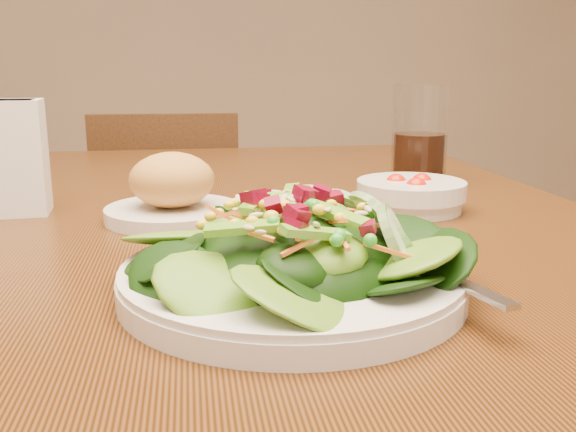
% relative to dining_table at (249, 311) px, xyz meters
% --- Properties ---
extents(dining_table, '(0.90, 1.40, 0.75)m').
position_rel_dining_table_xyz_m(dining_table, '(0.00, 0.00, 0.00)').
color(dining_table, '#532C11').
rests_on(dining_table, ground_plane).
extents(chair_far, '(0.39, 0.40, 0.81)m').
position_rel_dining_table_xyz_m(chair_far, '(-0.12, 0.98, -0.22)').
color(chair_far, '#4B2814').
rests_on(chair_far, ground_plane).
extents(salad_plate, '(0.28, 0.28, 0.08)m').
position_rel_dining_table_xyz_m(salad_plate, '(0.03, -0.22, 0.13)').
color(salad_plate, silver).
rests_on(salad_plate, dining_table).
extents(bread_plate, '(0.16, 0.16, 0.08)m').
position_rel_dining_table_xyz_m(bread_plate, '(-0.08, 0.05, 0.13)').
color(bread_plate, silver).
rests_on(bread_plate, dining_table).
extents(tomato_bowl, '(0.14, 0.14, 0.04)m').
position_rel_dining_table_xyz_m(tomato_bowl, '(0.21, 0.06, 0.12)').
color(tomato_bowl, silver).
rests_on(tomato_bowl, dining_table).
extents(drinking_glass, '(0.09, 0.09, 0.15)m').
position_rel_dining_table_xyz_m(drinking_glass, '(0.29, 0.25, 0.17)').
color(drinking_glass, silver).
rests_on(drinking_glass, dining_table).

